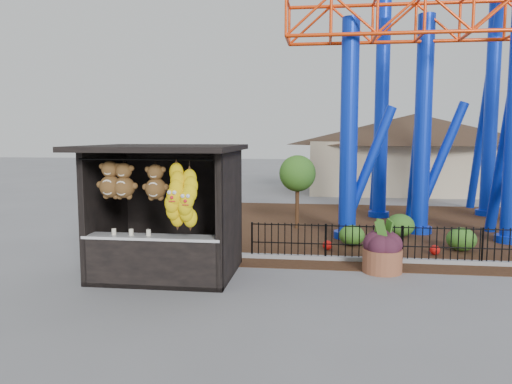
# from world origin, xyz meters

# --- Properties ---
(ground) EXTENTS (120.00, 120.00, 0.00)m
(ground) POSITION_xyz_m (0.00, 0.00, 0.00)
(ground) COLOR slate
(ground) RESTS_ON ground
(mulch_bed) EXTENTS (18.00, 12.00, 0.02)m
(mulch_bed) POSITION_xyz_m (4.00, 8.00, 0.01)
(mulch_bed) COLOR #331E11
(mulch_bed) RESTS_ON ground
(curb) EXTENTS (18.00, 0.18, 0.12)m
(curb) POSITION_xyz_m (4.00, 3.00, 0.06)
(curb) COLOR gray
(curb) RESTS_ON ground
(prize_booth) EXTENTS (3.50, 3.40, 3.12)m
(prize_booth) POSITION_xyz_m (-2.99, 0.89, 1.54)
(prize_booth) COLOR black
(prize_booth) RESTS_ON ground
(picket_fence) EXTENTS (12.20, 0.06, 1.00)m
(picket_fence) POSITION_xyz_m (4.90, 3.00, 0.50)
(picket_fence) COLOR black
(picket_fence) RESTS_ON ground
(roller_coaster) EXTENTS (11.00, 6.37, 10.82)m
(roller_coaster) POSITION_xyz_m (5.12, 8.23, 6.44)
(roller_coaster) COLOR #0B2DC9
(roller_coaster) RESTS_ON ground
(terracotta_planter) EXTENTS (1.11, 1.11, 0.58)m
(terracotta_planter) POSITION_xyz_m (2.17, 2.03, 0.29)
(terracotta_planter) COLOR brown
(terracotta_planter) RESTS_ON ground
(planter_foliage) EXTENTS (0.70, 0.70, 0.64)m
(planter_foliage) POSITION_xyz_m (2.17, 2.03, 0.90)
(planter_foliage) COLOR #341522
(planter_foliage) RESTS_ON terracotta_planter
(potted_plant) EXTENTS (0.83, 0.76, 0.79)m
(potted_plant) POSITION_xyz_m (2.05, 2.70, 0.40)
(potted_plant) COLOR #26601C
(potted_plant) RESTS_ON ground
(landscaping) EXTENTS (7.89, 3.10, 0.75)m
(landscaping) POSITION_xyz_m (4.09, 5.55, 0.34)
(landscaping) COLOR #2F5F1C
(landscaping) RESTS_ON mulch_bed
(pavilion) EXTENTS (15.00, 15.00, 4.80)m
(pavilion) POSITION_xyz_m (6.00, 20.00, 3.07)
(pavilion) COLOR #BFAD8C
(pavilion) RESTS_ON ground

